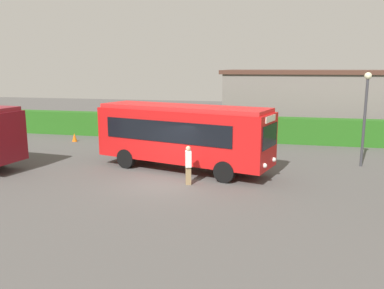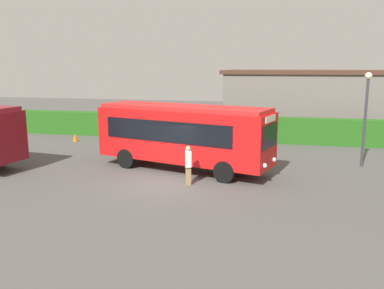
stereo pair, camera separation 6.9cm
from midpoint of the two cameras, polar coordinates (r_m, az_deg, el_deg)
The scene contains 8 objects.
ground_plane at distance 18.18m, azimuth -4.17°, elevation -5.56°, with size 86.97×86.97×0.00m, color #514F4C.
bus_red at distance 20.14m, azimuth -1.15°, elevation 1.58°, with size 9.26×4.69×3.27m.
person_center at distance 23.94m, azimuth -7.15°, elevation 0.51°, with size 0.50×0.28×1.64m.
person_right at distance 17.82m, azimuth -0.42°, elevation -2.81°, with size 0.37×0.48×1.74m.
hedge_row at distance 28.82m, azimuth 2.63°, elevation 2.40°, with size 55.49×1.10×1.74m, color #26621A.
depot_building at distance 33.99m, azimuth 16.61°, elevation 5.96°, with size 13.86×7.25×4.89m.
traffic_cone at distance 29.33m, azimuth -16.15°, elevation 1.00°, with size 0.36×0.36×0.60m, color orange.
lamppost at distance 22.53m, azimuth 23.51°, elevation 4.83°, with size 0.36×0.36×4.89m.
Camera 2 is at (5.34, -16.60, 5.17)m, focal length 37.65 mm.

